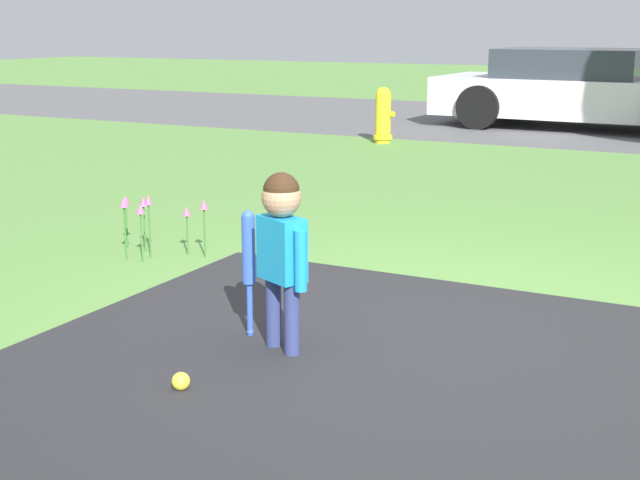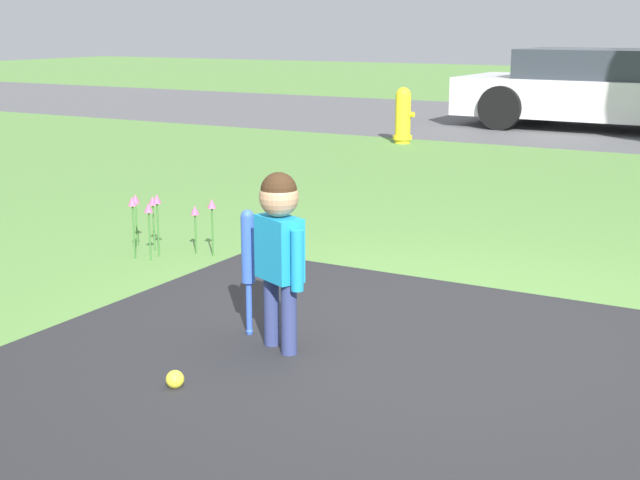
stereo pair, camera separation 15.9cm
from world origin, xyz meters
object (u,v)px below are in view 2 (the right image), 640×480
object	(u,v)px
baseball_bat	(248,255)
sports_ball	(175,379)
child	(279,236)
fire_hydrant	(403,116)
parked_car	(605,91)

from	to	relation	value
baseball_bat	sports_ball	xyz separation A→B (m)	(0.10, -0.75, -0.39)
child	baseball_bat	xyz separation A→B (m)	(-0.26, 0.11, -0.15)
baseball_bat	sports_ball	size ratio (longest dim) A/B	8.08
baseball_bat	fire_hydrant	bearing A→B (deg)	108.46
sports_ball	parked_car	distance (m)	11.20
baseball_bat	fire_hydrant	size ratio (longest dim) A/B	0.89
baseball_bat	parked_car	xyz separation A→B (m)	(-0.47, 10.43, 0.15)
parked_car	fire_hydrant	bearing A→B (deg)	-121.91
child	fire_hydrant	bearing A→B (deg)	134.70
baseball_bat	child	bearing A→B (deg)	-22.57
parked_car	child	bearing A→B (deg)	-84.57
sports_ball	fire_hydrant	world-z (taller)	fire_hydrant
sports_ball	fire_hydrant	distance (m)	8.54
baseball_bat	parked_car	distance (m)	10.44
baseball_bat	sports_ball	bearing A→B (deg)	-82.19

